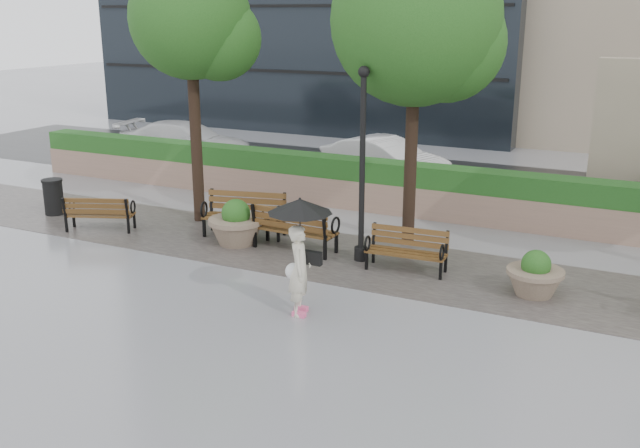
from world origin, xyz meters
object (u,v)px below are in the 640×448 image
at_px(bench_2, 295,238).
at_px(pedestrian, 300,245).
at_px(planter_right, 535,278).
at_px(lamppost, 362,178).
at_px(car_right, 385,160).
at_px(planter_left, 236,227).
at_px(bench_1, 244,224).
at_px(bench_3, 406,259).
at_px(trash_bin, 54,198).
at_px(car_left, 186,142).
at_px(bench_0, 100,220).

height_order(bench_2, pedestrian, pedestrian).
relative_size(planter_right, lamppost, 0.26).
bearing_deg(car_right, planter_left, -170.90).
bearing_deg(bench_1, bench_3, -21.49).
height_order(trash_bin, car_right, car_right).
xyz_separation_m(bench_2, car_right, (-0.67, 7.23, 0.39)).
bearing_deg(planter_right, bench_1, 173.70).
height_order(bench_1, pedestrian, pedestrian).
height_order(lamppost, car_left, lamppost).
height_order(bench_0, planter_left, planter_left).
xyz_separation_m(bench_3, planter_left, (-4.09, -0.03, 0.16)).
distance_m(car_right, pedestrian, 10.53).
distance_m(bench_2, planter_left, 1.43).
bearing_deg(trash_bin, bench_1, 6.12).
distance_m(lamppost, car_left, 12.03).
distance_m(bench_1, trash_bin, 5.55).
height_order(lamppost, car_right, lamppost).
relative_size(bench_3, lamppost, 0.41).
bearing_deg(planter_left, car_left, 132.88).
distance_m(bench_3, pedestrian, 3.17).
relative_size(planter_left, planter_right, 1.20).
xyz_separation_m(planter_left, lamppost, (3.00, 0.23, 1.39)).
height_order(planter_left, pedestrian, pedestrian).
relative_size(car_left, car_right, 1.16).
height_order(trash_bin, lamppost, lamppost).
xyz_separation_m(bench_0, planter_left, (3.57, 0.56, 0.16)).
height_order(car_right, pedestrian, pedestrian).
distance_m(car_left, car_right, 7.46).
xyz_separation_m(planter_right, car_right, (-5.96, 7.57, 0.35)).
relative_size(bench_2, trash_bin, 2.15).
height_order(bench_3, car_left, car_left).
bearing_deg(pedestrian, trash_bin, 53.83).
xyz_separation_m(trash_bin, car_right, (6.43, 7.40, 0.24)).
xyz_separation_m(planter_left, car_right, (0.74, 7.43, 0.28)).
height_order(bench_2, planter_left, planter_left).
height_order(planter_right, trash_bin, trash_bin).
bearing_deg(bench_2, pedestrian, 122.09).
xyz_separation_m(planter_left, car_left, (-6.72, 7.23, 0.29)).
height_order(bench_1, lamppost, lamppost).
distance_m(bench_1, planter_right, 6.92).
bearing_deg(bench_2, trash_bin, 3.81).
relative_size(bench_0, car_left, 0.35).
bearing_deg(planter_right, bench_3, 176.11).
relative_size(bench_2, planter_left, 1.52).
bearing_deg(bench_3, bench_2, 172.38).
bearing_deg(planter_left, bench_2, 8.04).
relative_size(bench_0, bench_1, 0.85).
bearing_deg(lamppost, bench_2, -178.86).
relative_size(bench_0, trash_bin, 1.92).
distance_m(bench_2, bench_3, 2.69).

